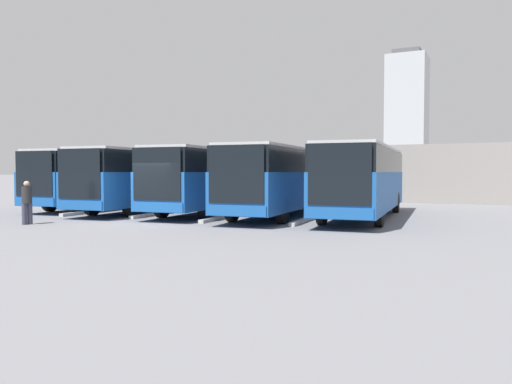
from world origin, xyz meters
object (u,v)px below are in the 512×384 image
object	(u,v)px
bus_2	(217,178)
bus_3	(152,177)
pedestrian	(27,201)
bus_0	(364,179)
bus_4	(110,177)
bus_1	(283,178)

from	to	relation	value
bus_2	bus_3	xyz separation A→B (m)	(3.82, 0.51, 0.00)
pedestrian	bus_0	bearing A→B (deg)	-33.27
bus_4	pedestrian	size ratio (longest dim) A/B	6.79
bus_0	pedestrian	size ratio (longest dim) A/B	6.79
bus_2	bus_4	xyz separation A→B (m)	(7.64, -0.31, 0.00)
bus_0	pedestrian	xyz separation A→B (m)	(11.54, 8.86, -0.88)
bus_1	bus_2	xyz separation A→B (m)	(3.82, -0.17, 0.00)
bus_2	pedestrian	world-z (taller)	bus_2
bus_0	bus_3	distance (m)	11.49
bus_2	bus_3	size ratio (longest dim) A/B	1.00
bus_1	bus_4	size ratio (longest dim) A/B	1.00
bus_0	bus_2	bearing A→B (deg)	-2.98
bus_3	bus_2	bearing A→B (deg)	-178.28
bus_4	bus_3	bearing A→B (deg)	162.03
bus_2	bus_3	distance (m)	3.85
bus_1	bus_0	bearing A→B (deg)	-177.52
bus_3	pedestrian	distance (m)	8.02
pedestrian	bus_4	bearing A→B (deg)	42.23
bus_3	pedestrian	size ratio (longest dim) A/B	6.79
bus_0	bus_4	bearing A→B (deg)	-5.59
pedestrian	bus_3	bearing A→B (deg)	18.60
bus_2	bus_4	distance (m)	7.64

